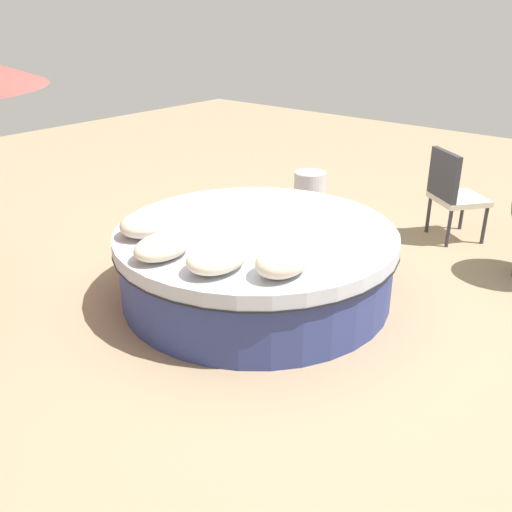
# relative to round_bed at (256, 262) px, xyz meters

# --- Properties ---
(ground_plane) EXTENTS (16.00, 16.00, 0.00)m
(ground_plane) POSITION_rel_round_bed_xyz_m (0.00, 0.00, -0.32)
(ground_plane) COLOR #9E8466
(round_bed) EXTENTS (2.43, 2.43, 0.62)m
(round_bed) POSITION_rel_round_bed_xyz_m (0.00, 0.00, 0.00)
(round_bed) COLOR navy
(round_bed) RESTS_ON ground_plane
(throw_pillow_0) EXTENTS (0.45, 0.38, 0.20)m
(throw_pillow_0) POSITION_rel_round_bed_xyz_m (0.69, -0.61, 0.41)
(throw_pillow_0) COLOR beige
(throw_pillow_0) RESTS_ON round_bed
(throw_pillow_1) EXTENTS (0.49, 0.34, 0.18)m
(throw_pillow_1) POSITION_rel_round_bed_xyz_m (0.90, -0.16, 0.40)
(throw_pillow_1) COLOR beige
(throw_pillow_1) RESTS_ON round_bed
(throw_pillow_2) EXTENTS (0.51, 0.37, 0.20)m
(throw_pillow_2) POSITION_rel_round_bed_xyz_m (0.79, 0.30, 0.41)
(throw_pillow_2) COLOR beige
(throw_pillow_2) RESTS_ON round_bed
(throw_pillow_3) EXTENTS (0.47, 0.34, 0.22)m
(throw_pillow_3) POSITION_rel_round_bed_xyz_m (0.55, 0.71, 0.41)
(throw_pillow_3) COLOR beige
(throw_pillow_3) RESTS_ON round_bed
(patio_chair) EXTENTS (0.71, 0.72, 0.98)m
(patio_chair) POSITION_rel_round_bed_xyz_m (-2.36, 0.76, 0.24)
(patio_chair) COLOR #333338
(patio_chair) RESTS_ON ground_plane
(side_table) EXTENTS (0.39, 0.39, 0.49)m
(side_table) POSITION_rel_round_bed_xyz_m (-2.16, -0.94, -0.08)
(side_table) COLOR #B7B7BC
(side_table) RESTS_ON ground_plane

